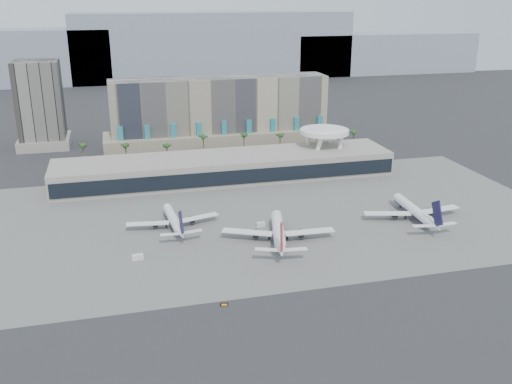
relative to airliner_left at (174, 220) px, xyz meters
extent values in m
plane|color=#232326|center=(33.09, -52.08, -3.40)|extent=(900.00, 900.00, 0.00)
cube|color=#5B5B59|center=(33.09, 2.92, -3.37)|extent=(260.00, 130.00, 0.06)
cube|color=gray|center=(93.09, 417.92, 31.60)|extent=(300.00, 60.00, 70.00)
cube|color=gray|center=(293.09, 417.92, 19.10)|extent=(220.00, 60.00, 45.00)
cube|color=tan|center=(43.09, 122.92, 17.60)|extent=(130.00, 22.00, 42.00)
cube|color=tan|center=(43.09, 120.92, 1.60)|extent=(140.00, 30.00, 10.00)
cube|color=teal|center=(-16.91, 110.92, 5.60)|extent=(3.00, 2.00, 18.00)
cube|color=teal|center=(-1.91, 110.92, 5.60)|extent=(3.00, 2.00, 18.00)
cube|color=teal|center=(13.09, 110.92, 5.60)|extent=(3.00, 2.00, 18.00)
cube|color=teal|center=(28.09, 110.92, 5.60)|extent=(3.00, 2.00, 18.00)
cube|color=teal|center=(43.09, 110.92, 5.60)|extent=(3.00, 2.00, 18.00)
cube|color=teal|center=(58.09, 110.92, 5.60)|extent=(3.00, 2.00, 18.00)
cube|color=teal|center=(73.09, 110.92, 5.60)|extent=(3.00, 2.00, 18.00)
cube|color=teal|center=(88.09, 110.92, 5.60)|extent=(3.00, 2.00, 18.00)
cube|color=teal|center=(103.09, 110.92, 5.60)|extent=(3.00, 2.00, 18.00)
cube|color=black|center=(-61.91, 147.92, 22.60)|extent=(26.00, 26.00, 52.00)
cube|color=#A39E8F|center=(-61.91, 147.92, -0.40)|extent=(30.00, 30.00, 6.00)
cube|color=#A39E8F|center=(33.09, 57.92, 2.60)|extent=(170.00, 32.00, 12.00)
cube|color=black|center=(33.09, 41.72, 2.10)|extent=(168.00, 0.60, 7.00)
cube|color=black|center=(33.09, 57.92, 9.85)|extent=(170.00, 12.00, 2.50)
cylinder|color=white|center=(94.45, 70.29, 7.60)|extent=(6.98, 6.99, 21.89)
cylinder|color=white|center=(81.72, 70.29, 7.60)|extent=(6.98, 6.99, 21.89)
cylinder|color=white|center=(81.72, 57.56, 7.60)|extent=(6.98, 6.99, 21.89)
cylinder|color=white|center=(94.45, 57.56, 7.60)|extent=(6.98, 6.99, 21.89)
cylinder|color=white|center=(88.09, 63.92, 16.60)|extent=(26.00, 26.00, 2.20)
cylinder|color=white|center=(88.09, 63.92, 17.90)|extent=(16.00, 16.00, 1.20)
cylinder|color=brown|center=(-36.91, 92.92, 2.60)|extent=(0.70, 0.70, 12.00)
sphere|color=#2B4C1E|center=(-36.91, 92.92, 8.30)|extent=(2.80, 2.80, 2.80)
cylinder|color=brown|center=(-14.91, 92.92, 2.60)|extent=(0.70, 0.70, 12.00)
sphere|color=#2B4C1E|center=(-14.91, 92.92, 8.30)|extent=(2.80, 2.80, 2.80)
cylinder|color=brown|center=(7.09, 92.92, 2.60)|extent=(0.70, 0.70, 12.00)
sphere|color=#2B4C1E|center=(7.09, 92.92, 8.30)|extent=(2.80, 2.80, 2.80)
cylinder|color=brown|center=(28.09, 92.92, 2.60)|extent=(0.70, 0.70, 12.00)
sphere|color=#2B4C1E|center=(28.09, 92.92, 8.30)|extent=(2.80, 2.80, 2.80)
cylinder|color=brown|center=(51.09, 92.92, 2.60)|extent=(0.70, 0.70, 12.00)
sphere|color=#2B4C1E|center=(51.09, 92.92, 8.30)|extent=(2.80, 2.80, 2.80)
cylinder|color=brown|center=(73.09, 92.92, 2.60)|extent=(0.70, 0.70, 12.00)
sphere|color=#2B4C1E|center=(73.09, 92.92, 8.30)|extent=(2.80, 2.80, 2.80)
cylinder|color=brown|center=(95.09, 92.92, 2.60)|extent=(0.70, 0.70, 12.00)
sphere|color=#2B4C1E|center=(95.09, 92.92, 8.30)|extent=(2.80, 2.80, 2.80)
cylinder|color=brown|center=(118.09, 92.92, 2.60)|extent=(0.70, 0.70, 12.00)
sphere|color=#2B4C1E|center=(118.09, 92.92, 8.30)|extent=(2.80, 2.80, 2.80)
cylinder|color=white|center=(-0.12, 1.67, -0.02)|extent=(5.57, 25.80, 3.75)
cylinder|color=#131038|center=(-0.12, 1.67, -0.16)|extent=(5.46, 25.28, 3.68)
cone|color=white|center=(-1.17, 16.31, -0.02)|extent=(4.04, 4.48, 3.75)
cone|color=white|center=(1.06, -14.84, 0.26)|extent=(4.35, 8.69, 3.75)
cube|color=white|center=(-10.35, 0.00, -0.58)|extent=(17.25, 6.04, 0.33)
cube|color=white|center=(10.24, 1.47, -0.58)|extent=(17.27, 8.29, 0.33)
cylinder|color=black|center=(-7.57, 0.67, -1.52)|extent=(2.33, 3.89, 2.06)
cylinder|color=black|center=(7.40, 1.74, -1.52)|extent=(2.33, 3.89, 2.06)
cube|color=#131038|center=(1.16, -16.24, 5.14)|extent=(1.08, 8.53, 9.88)
cube|color=white|center=(-3.08, -16.08, 0.73)|extent=(7.63, 2.57, 0.23)
cube|color=white|center=(5.34, -15.48, 0.73)|extent=(7.77, 3.59, 0.23)
cylinder|color=black|center=(-0.83, 11.63, -2.65)|extent=(0.47, 0.47, 1.50)
cylinder|color=black|center=(-3.05, 0.52, -2.65)|extent=(0.66, 0.66, 1.50)
cylinder|color=black|center=(2.94, 0.95, -2.65)|extent=(0.66, 0.66, 1.50)
cylinder|color=white|center=(37.68, -20.82, 0.49)|extent=(11.09, 29.66, 4.32)
cylinder|color=#131038|center=(37.68, -20.82, 0.33)|extent=(10.87, 29.06, 4.23)
cone|color=white|center=(41.63, -4.40, 0.49)|extent=(5.34, 5.74, 4.32)
cone|color=white|center=(33.22, -39.35, 0.81)|extent=(6.47, 10.46, 4.32)
cube|color=white|center=(25.88, -19.09, -0.16)|extent=(19.41, 12.28, 0.38)
cube|color=white|center=(48.98, -24.65, -0.16)|extent=(19.55, 4.84, 0.38)
cylinder|color=black|center=(29.15, -19.32, -1.24)|extent=(3.32, 4.76, 2.38)
cylinder|color=black|center=(45.96, -23.37, -1.24)|extent=(3.32, 4.76, 2.38)
cube|color=#A5121C|center=(32.85, -40.92, 6.43)|extent=(2.82, 9.66, 11.37)
cube|color=white|center=(28.25, -39.26, 1.35)|extent=(8.91, 5.38, 0.27)
cube|color=white|center=(37.70, -41.53, 1.35)|extent=(8.83, 3.20, 0.27)
cylinder|color=black|center=(40.37, -9.65, -2.54)|extent=(0.54, 0.54, 1.73)
cylinder|color=black|center=(34.07, -21.06, -2.54)|extent=(0.76, 0.76, 1.73)
cylinder|color=black|center=(40.79, -22.68, -2.54)|extent=(0.76, 0.76, 1.73)
cylinder|color=white|center=(98.36, -13.95, 0.40)|extent=(5.77, 28.94, 4.22)
cylinder|color=#131038|center=(98.36, -13.95, 0.24)|extent=(5.65, 28.37, 4.13)
cone|color=white|center=(99.26, 2.52, 0.40)|extent=(4.47, 4.97, 4.22)
cone|color=white|center=(97.36, -32.52, 0.71)|extent=(4.72, 9.70, 4.22)
cube|color=white|center=(86.73, -14.37, -0.24)|extent=(19.42, 9.02, 0.37)
cube|color=white|center=(109.89, -15.63, -0.24)|extent=(19.40, 7.10, 0.37)
cylinder|color=black|center=(89.91, -14.02, -1.29)|extent=(2.54, 4.34, 2.32)
cylinder|color=black|center=(106.76, -14.93, -1.29)|extent=(2.54, 4.34, 2.32)
cube|color=#131038|center=(97.27, -34.10, 6.19)|extent=(1.05, 9.59, 11.10)
cube|color=white|center=(92.56, -33.31, 1.24)|extent=(8.72, 3.90, 0.26)
cube|color=white|center=(102.04, -33.83, 1.24)|extent=(8.60, 3.03, 0.26)
cylinder|color=black|center=(98.97, -2.75, -2.56)|extent=(0.53, 0.53, 1.69)
cylinder|color=black|center=(94.94, -14.82, -2.56)|extent=(0.74, 0.74, 1.69)
cylinder|color=black|center=(101.68, -15.18, -2.56)|extent=(0.74, 0.74, 1.69)
cube|color=silver|center=(-15.90, -26.24, -2.41)|extent=(4.21, 2.36, 1.97)
cube|color=silver|center=(34.16, -7.71, -2.51)|extent=(3.58, 2.18, 1.78)
cube|color=black|center=(7.63, -64.94, -2.86)|extent=(2.41, 0.81, 1.09)
cube|color=orange|center=(7.63, -65.14, -2.86)|extent=(1.71, 0.41, 0.65)
cylinder|color=black|center=(6.77, -64.94, -3.07)|extent=(0.13, 0.13, 0.65)
cylinder|color=black|center=(8.50, -64.94, -3.07)|extent=(0.13, 0.13, 0.65)
camera|label=1|loc=(-20.46, -213.83, 86.23)|focal=40.00mm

